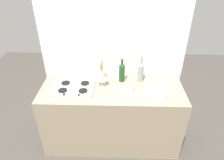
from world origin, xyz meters
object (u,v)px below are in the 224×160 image
at_px(condiment_jar_front, 141,74).
at_px(wine_bottle_leftmost, 141,72).
at_px(mixing_bowl, 103,82).
at_px(wine_bottle_mid_left, 122,72).
at_px(utensil_crock, 102,74).
at_px(butter_dish, 126,88).
at_px(plate_stack, 157,94).
at_px(stovetop_hob, 74,88).

bearing_deg(condiment_jar_front, wine_bottle_leftmost, -102.81).
bearing_deg(mixing_bowl, wine_bottle_mid_left, 21.26).
relative_size(wine_bottle_leftmost, utensil_crock, 1.32).
height_order(mixing_bowl, utensil_crock, utensil_crock).
distance_m(wine_bottle_leftmost, mixing_bowl, 0.51).
xyz_separation_m(butter_dish, utensil_crock, (-0.32, 0.28, 0.04)).
relative_size(plate_stack, wine_bottle_leftmost, 0.68).
bearing_deg(mixing_bowl, stovetop_hob, -163.08).
distance_m(mixing_bowl, utensil_crock, 0.17).
distance_m(wine_bottle_mid_left, condiment_jar_front, 0.30).
xyz_separation_m(stovetop_hob, wine_bottle_leftmost, (0.84, 0.21, 0.13)).
distance_m(stovetop_hob, wine_bottle_leftmost, 0.88).
distance_m(stovetop_hob, wine_bottle_mid_left, 0.64).
distance_m(mixing_bowl, butter_dish, 0.32).
bearing_deg(mixing_bowl, plate_stack, -18.61).
bearing_deg(stovetop_hob, utensil_crock, 39.37).
xyz_separation_m(stovetop_hob, condiment_jar_front, (0.86, 0.30, 0.03)).
bearing_deg(stovetop_hob, butter_dish, -0.45).
relative_size(plate_stack, butter_dish, 1.47).
bearing_deg(utensil_crock, mixing_bowl, -82.89).
bearing_deg(stovetop_hob, wine_bottle_leftmost, 13.93).
relative_size(stovetop_hob, butter_dish, 2.99).
bearing_deg(butter_dish, mixing_bowl, 159.49).
distance_m(plate_stack, wine_bottle_mid_left, 0.54).
height_order(mixing_bowl, butter_dish, mixing_bowl).
bearing_deg(stovetop_hob, mixing_bowl, 16.92).
xyz_separation_m(butter_dish, condiment_jar_front, (0.21, 0.30, 0.02)).
bearing_deg(butter_dish, plate_stack, -17.04).
xyz_separation_m(mixing_bowl, condiment_jar_front, (0.51, 0.19, 0.00)).
bearing_deg(wine_bottle_leftmost, stovetop_hob, -166.07).
height_order(wine_bottle_mid_left, condiment_jar_front, wine_bottle_mid_left).
height_order(stovetop_hob, utensil_crock, utensil_crock).
height_order(wine_bottle_mid_left, utensil_crock, wine_bottle_mid_left).
distance_m(wine_bottle_leftmost, wine_bottle_mid_left, 0.25).
height_order(wine_bottle_mid_left, butter_dish, wine_bottle_mid_left).
bearing_deg(utensil_crock, butter_dish, -40.83).
bearing_deg(wine_bottle_mid_left, utensil_crock, 165.62).
distance_m(plate_stack, condiment_jar_front, 0.45).
relative_size(stovetop_hob, wine_bottle_leftmost, 1.39).
bearing_deg(plate_stack, utensil_crock, 150.54).
bearing_deg(stovetop_hob, wine_bottle_mid_left, 18.74).
relative_size(wine_bottle_leftmost, butter_dish, 2.15).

